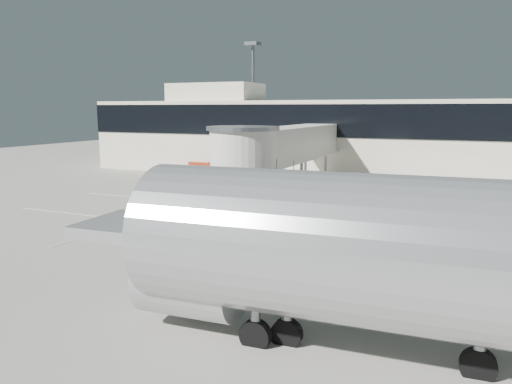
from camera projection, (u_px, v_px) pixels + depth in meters
ground at (263, 245)px, 26.58m from camera, size 140.00×140.00×0.00m
lane_markings at (306, 211)px, 35.25m from camera, size 40.00×30.00×0.02m
terminal at (371, 138)px, 52.99m from camera, size 64.00×12.11×15.20m
jet_bridge at (278, 146)px, 38.51m from camera, size 5.70×20.40×6.03m
baggage_tug at (379, 217)px, 30.65m from camera, size 2.72×2.24×1.62m
suitcase_cart at (360, 222)px, 29.56m from camera, size 4.14×2.38×1.59m
box_cart_near at (236, 232)px, 26.80m from camera, size 3.93×1.65×1.53m
box_cart_far at (223, 219)px, 30.25m from camera, size 3.96×2.06×1.52m
ground_worker at (231, 246)px, 23.23m from camera, size 0.66×0.48×1.68m
minivan at (484, 198)px, 34.85m from camera, size 3.16×4.69×1.65m
belt_loader at (204, 168)px, 54.96m from camera, size 3.78×1.99×1.74m
aircraft at (486, 265)px, 13.00m from camera, size 22.29×5.29×5.59m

